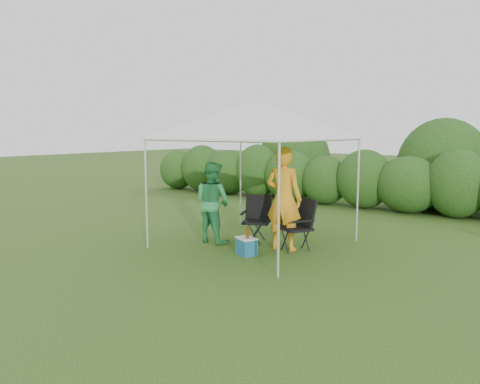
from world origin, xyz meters
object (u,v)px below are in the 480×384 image
Objects in this scene: chair_right at (300,222)px; cooler at (246,246)px; canopy at (256,121)px; man at (284,199)px; chair_left at (257,216)px; woman at (212,202)px.

cooler is (-0.61, -0.88, -0.39)m from chair_right.
canopy reaches higher than man.
chair_left reaches higher than cooler.
chair_left is at bearing -22.46° from man.
man reaches higher than cooler.
cooler is at bearing -89.68° from chair_left.
woman is at bearing 7.28° from man.
chair_right reaches higher than cooler.
chair_left is (-0.13, 0.25, -1.92)m from canopy.
chair_left is at bearing 117.05° from canopy.
cooler is (0.32, -0.74, -2.30)m from canopy.
man reaches higher than woman.
chair_right is 1.15m from cooler.
canopy is 1.61m from man.
man is at bearing 91.11° from cooler.
canopy is at bearing -4.02° from man.
man is (0.77, -0.23, 0.45)m from chair_left.
chair_right is at bearing -162.70° from man.
chair_right is 0.50× the size of man.
woman is 3.50× the size of cooler.
canopy is 1.89× the size of woman.
canopy is at bearing -141.64° from chair_right.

